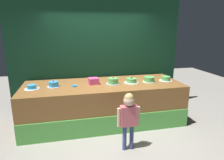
{
  "coord_description": "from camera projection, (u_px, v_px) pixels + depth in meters",
  "views": [
    {
      "loc": [
        -0.72,
        -3.5,
        2.09
      ],
      "look_at": [
        0.14,
        0.38,
        1.05
      ],
      "focal_mm": 31.34,
      "sensor_mm": 36.0,
      "label": 1
    }
  ],
  "objects": [
    {
      "name": "ground_plane",
      "position": [
        109.0,
        135.0,
        3.99
      ],
      "size": [
        12.0,
        12.0,
        0.0
      ],
      "primitive_type": "plane",
      "color": "gray"
    },
    {
      "name": "stage_platform",
      "position": [
        103.0,
        103.0,
        4.47
      ],
      "size": [
        3.5,
        1.3,
        0.91
      ],
      "color": "brown",
      "rests_on": "ground_plane"
    },
    {
      "name": "curtain_backdrop",
      "position": [
        98.0,
        53.0,
        4.91
      ],
      "size": [
        4.26,
        0.08,
        2.99
      ],
      "primitive_type": "cube",
      "color": "#113823",
      "rests_on": "ground_plane"
    },
    {
      "name": "child_figure",
      "position": [
        129.0,
        114.0,
        3.35
      ],
      "size": [
        0.41,
        0.19,
        1.05
      ],
      "color": "#3F4C8C",
      "rests_on": "ground_plane"
    },
    {
      "name": "pink_box",
      "position": [
        93.0,
        81.0,
        4.32
      ],
      "size": [
        0.23,
        0.22,
        0.14
      ],
      "primitive_type": "cube",
      "rotation": [
        0.0,
        0.0,
        0.11
      ],
      "color": "#E84B8D",
      "rests_on": "stage_platform"
    },
    {
      "name": "donut",
      "position": [
        74.0,
        86.0,
        4.15
      ],
      "size": [
        0.12,
        0.12,
        0.03
      ],
      "primitive_type": "torus",
      "color": "#3399D8",
      "rests_on": "stage_platform"
    },
    {
      "name": "cake_far_left",
      "position": [
        32.0,
        87.0,
        3.97
      ],
      "size": [
        0.3,
        0.3,
        0.09
      ],
      "color": "white",
      "rests_on": "stage_platform"
    },
    {
      "name": "cake_left",
      "position": [
        54.0,
        84.0,
        4.12
      ],
      "size": [
        0.27,
        0.27,
        0.14
      ],
      "color": "silver",
      "rests_on": "stage_platform"
    },
    {
      "name": "cake_center_left",
      "position": [
        113.0,
        81.0,
        4.34
      ],
      "size": [
        0.31,
        0.31,
        0.16
      ],
      "color": "silver",
      "rests_on": "stage_platform"
    },
    {
      "name": "cake_center_right",
      "position": [
        131.0,
        81.0,
        4.43
      ],
      "size": [
        0.33,
        0.33,
        0.14
      ],
      "color": "white",
      "rests_on": "stage_platform"
    },
    {
      "name": "cake_right",
      "position": [
        149.0,
        79.0,
        4.5
      ],
      "size": [
        0.29,
        0.29,
        0.12
      ],
      "color": "white",
      "rests_on": "stage_platform"
    },
    {
      "name": "cake_far_right",
      "position": [
        166.0,
        79.0,
        4.61
      ],
      "size": [
        0.31,
        0.31,
        0.16
      ],
      "color": "white",
      "rests_on": "stage_platform"
    }
  ]
}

